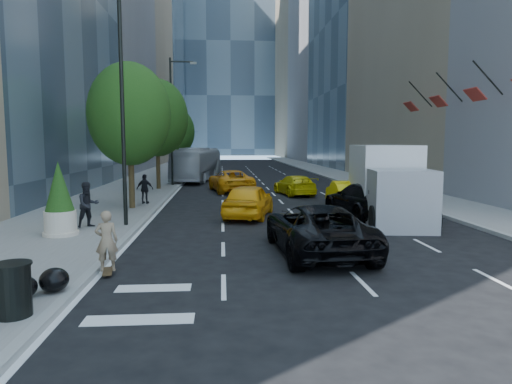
{
  "coord_description": "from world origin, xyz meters",
  "views": [
    {
      "loc": [
        -2.52,
        -14.94,
        3.53
      ],
      "look_at": [
        -1.19,
        2.81,
        1.6
      ],
      "focal_mm": 32.0,
      "sensor_mm": 36.0,
      "label": 1
    }
  ],
  "objects": [
    {
      "name": "ground",
      "position": [
        0.0,
        0.0,
        0.0
      ],
      "size": [
        160.0,
        160.0,
        0.0
      ],
      "primitive_type": "plane",
      "color": "black",
      "rests_on": "ground"
    },
    {
      "name": "sidewalk_left",
      "position": [
        -9.0,
        30.0,
        0.07
      ],
      "size": [
        6.0,
        120.0,
        0.15
      ],
      "primitive_type": "cube",
      "color": "slate",
      "rests_on": "ground"
    },
    {
      "name": "sidewalk_right",
      "position": [
        10.0,
        30.0,
        0.07
      ],
      "size": [
        4.0,
        120.0,
        0.15
      ],
      "primitive_type": "cube",
      "color": "slate",
      "rests_on": "ground"
    },
    {
      "name": "tower_left_end",
      "position": [
        -22.0,
        92.0,
        30.0
      ],
      "size": [
        20.0,
        28.0,
        60.0
      ],
      "primitive_type": "cube",
      "color": "#31404D",
      "rests_on": "ground"
    },
    {
      "name": "tower_right_far",
      "position": [
        22.0,
        98.0,
        25.0
      ],
      "size": [
        20.0,
        24.0,
        50.0
      ],
      "primitive_type": "cube",
      "color": "#817159",
      "rests_on": "ground"
    },
    {
      "name": "lamp_near",
      "position": [
        -6.32,
        4.0,
        5.81
      ],
      "size": [
        2.13,
        0.22,
        10.0
      ],
      "color": "black",
      "rests_on": "sidewalk_left"
    },
    {
      "name": "lamp_far",
      "position": [
        -6.32,
        22.0,
        5.81
      ],
      "size": [
        2.13,
        0.22,
        10.0
      ],
      "color": "black",
      "rests_on": "sidewalk_left"
    },
    {
      "name": "tree_near",
      "position": [
        -7.2,
        9.0,
        4.97
      ],
      "size": [
        4.2,
        4.2,
        7.46
      ],
      "color": "#322413",
      "rests_on": "sidewalk_left"
    },
    {
      "name": "tree_mid",
      "position": [
        -7.2,
        19.0,
        5.32
      ],
      "size": [
        4.5,
        4.5,
        7.99
      ],
      "color": "#322413",
      "rests_on": "sidewalk_left"
    },
    {
      "name": "tree_far",
      "position": [
        -7.2,
        32.0,
        4.62
      ],
      "size": [
        3.9,
        3.9,
        6.92
      ],
      "color": "#322413",
      "rests_on": "sidewalk_left"
    },
    {
      "name": "traffic_signal",
      "position": [
        -6.4,
        40.0,
        4.23
      ],
      "size": [
        2.48,
        0.53,
        5.2
      ],
      "color": "black",
      "rests_on": "sidewalk_left"
    },
    {
      "name": "facade_flags",
      "position": [
        10.64,
        10.0,
        6.18
      ],
      "size": [
        1.85,
        13.3,
        2.05
      ],
      "color": "black",
      "rests_on": "ground"
    },
    {
      "name": "skateboarder",
      "position": [
        -5.6,
        -2.76,
        0.82
      ],
      "size": [
        0.66,
        0.5,
        1.64
      ],
      "primitive_type": "imported",
      "rotation": [
        0.0,
        0.0,
        3.33
      ],
      "color": "#8A7256",
      "rests_on": "ground"
    },
    {
      "name": "black_sedan_lincoln",
      "position": [
        0.5,
        -0.81,
        0.79
      ],
      "size": [
        2.94,
        5.85,
        1.59
      ],
      "primitive_type": "imported",
      "rotation": [
        0.0,
        0.0,
        3.2
      ],
      "color": "black",
      "rests_on": "ground"
    },
    {
      "name": "black_sedan_mercedes",
      "position": [
        4.2,
        5.98,
        0.83
      ],
      "size": [
        2.99,
        5.94,
        1.66
      ],
      "primitive_type": "imported",
      "rotation": [
        0.0,
        0.0,
        3.26
      ],
      "color": "black",
      "rests_on": "ground"
    },
    {
      "name": "taxi_a",
      "position": [
        -1.26,
        6.5,
        0.8
      ],
      "size": [
        2.97,
        5.02,
        1.6
      ],
      "primitive_type": "imported",
      "rotation": [
        0.0,
        0.0,
        2.9
      ],
      "color": "orange",
      "rests_on": "ground"
    },
    {
      "name": "taxi_b",
      "position": [
        4.2,
        9.14,
        0.75
      ],
      "size": [
        1.89,
        4.66,
        1.5
      ],
      "primitive_type": "imported",
      "rotation": [
        0.0,
        0.0,
        3.08
      ],
      "color": "yellow",
      "rests_on": "ground"
    },
    {
      "name": "taxi_c",
      "position": [
        -1.89,
        18.0,
        0.78
      ],
      "size": [
        3.56,
        6.0,
        1.56
      ],
      "primitive_type": "imported",
      "rotation": [
        0.0,
        0.0,
        3.32
      ],
      "color": "orange",
      "rests_on": "ground"
    },
    {
      "name": "taxi_d",
      "position": [
        2.38,
        15.5,
        0.67
      ],
      "size": [
        2.69,
        4.88,
        1.34
      ],
      "primitive_type": "imported",
      "rotation": [
        0.0,
        0.0,
        3.33
      ],
      "color": "#D7C40B",
      "rests_on": "ground"
    },
    {
      "name": "city_bus",
      "position": [
        -4.8,
        27.66,
        1.53
      ],
      "size": [
        4.22,
        11.25,
        3.06
      ],
      "primitive_type": "imported",
      "rotation": [
        0.0,
        0.0,
        -0.15
      ],
      "color": "#B7B9BD",
      "rests_on": "ground"
    },
    {
      "name": "box_truck",
      "position": [
        5.04,
        5.36,
        1.73
      ],
      "size": [
        3.51,
        7.41,
        3.41
      ],
      "rotation": [
        0.0,
        0.0,
        -0.14
      ],
      "color": "silver",
      "rests_on": "ground"
    },
    {
      "name": "pedestrian_a",
      "position": [
        -7.88,
        3.57,
        1.06
      ],
      "size": [
        1.12,
        1.08,
        1.81
      ],
      "primitive_type": "imported",
      "rotation": [
        0.0,
        0.0,
        0.66
      ],
      "color": "black",
      "rests_on": "sidewalk_left"
    },
    {
      "name": "pedestrian_b",
      "position": [
        -6.8,
        10.65,
        0.97
      ],
      "size": [
        1.03,
        0.61,
        1.64
      ],
      "primitive_type": "imported",
      "rotation": [
        0.0,
        0.0,
        2.91
      ],
      "color": "black",
      "rests_on": "sidewalk_left"
    },
    {
      "name": "trash_can",
      "position": [
        -6.6,
        -6.0,
        0.66
      ],
      "size": [
        0.68,
        0.68,
        1.02
      ],
      "primitive_type": "cylinder",
      "color": "black",
      "rests_on": "sidewalk_left"
    },
    {
      "name": "planter_shrub",
      "position": [
        -8.45,
        2.05,
        1.44
      ],
      "size": [
        1.13,
        1.13,
        2.72
      ],
      "color": "beige",
      "rests_on": "sidewalk_left"
    },
    {
      "name": "garbage_bags",
      "position": [
        -6.55,
        -4.71,
        0.41
      ],
      "size": [
        1.11,
        1.07,
        0.55
      ],
      "color": "black",
      "rests_on": "sidewalk_left"
    }
  ]
}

